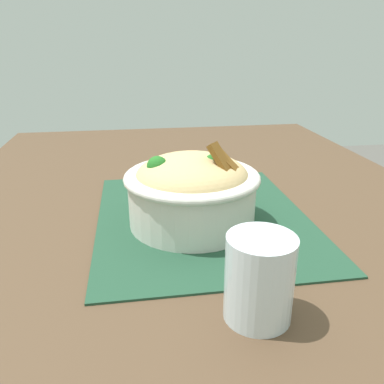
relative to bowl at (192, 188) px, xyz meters
name	(u,v)px	position (x,y,z in m)	size (l,w,h in m)	color
table	(201,253)	(0.03, -0.02, -0.13)	(1.33, 0.89, 0.75)	#4C3826
placemat	(202,217)	(0.02, -0.02, -0.06)	(0.39, 0.33, 0.00)	#1E422D
bowl	(192,188)	(0.00, 0.00, 0.00)	(0.20, 0.20, 0.13)	silver
fork	(211,199)	(0.08, -0.05, -0.05)	(0.04, 0.13, 0.00)	#B4B4B4
drinking_glass	(259,283)	(-0.22, -0.03, -0.02)	(0.07, 0.07, 0.09)	silver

